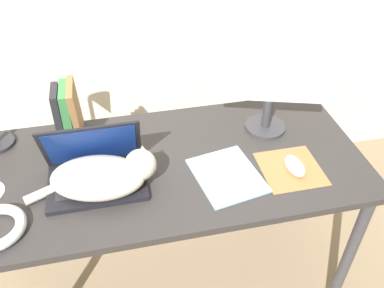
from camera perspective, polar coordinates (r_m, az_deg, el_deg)
desk at (r=1.53m, az=-3.17°, el=-4.84°), size 1.43×0.66×0.75m
laptop at (r=1.42m, az=-13.37°, el=-3.68°), size 0.33×0.23×0.23m
cat at (r=1.37m, az=-12.28°, el=-4.38°), size 0.44×0.24×0.14m
external_monitor at (r=1.53m, az=11.26°, el=9.57°), size 0.40×0.16×0.43m
mousepad at (r=1.49m, az=13.67°, el=-3.39°), size 0.21×0.22×0.00m
computer_mouse at (r=1.48m, az=14.23°, el=-2.97°), size 0.06×0.11×0.03m
book_row at (r=1.60m, az=-17.02°, el=4.22°), size 0.09×0.17×0.22m
notepad at (r=1.43m, az=4.95°, el=-4.41°), size 0.25×0.29×0.01m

